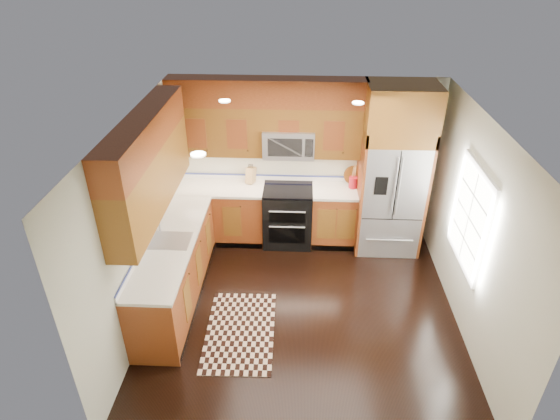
{
  "coord_description": "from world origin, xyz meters",
  "views": [
    {
      "loc": [
        -0.06,
        -4.68,
        4.31
      ],
      "look_at": [
        -0.32,
        0.6,
        1.2
      ],
      "focal_mm": 30.0,
      "sensor_mm": 36.0,
      "label": 1
    }
  ],
  "objects_px": {
    "rug": "(240,331)",
    "utensil_crock": "(353,180)",
    "range": "(288,216)",
    "refrigerator": "(393,171)",
    "knife_block": "(251,175)"
  },
  "relations": [
    {
      "from": "rug",
      "to": "utensil_crock",
      "type": "xyz_separation_m",
      "value": [
        1.52,
        2.19,
        1.06
      ]
    },
    {
      "from": "range",
      "to": "rug",
      "type": "height_order",
      "value": "range"
    },
    {
      "from": "range",
      "to": "refrigerator",
      "type": "height_order",
      "value": "refrigerator"
    },
    {
      "from": "range",
      "to": "rug",
      "type": "xyz_separation_m",
      "value": [
        -0.52,
        -2.07,
        -0.46
      ]
    },
    {
      "from": "refrigerator",
      "to": "rug",
      "type": "relative_size",
      "value": 1.85
    },
    {
      "from": "refrigerator",
      "to": "utensil_crock",
      "type": "distance_m",
      "value": 0.62
    },
    {
      "from": "knife_block",
      "to": "refrigerator",
      "type": "bearing_deg",
      "value": -6.8
    },
    {
      "from": "rug",
      "to": "range",
      "type": "bearing_deg",
      "value": 74.62
    },
    {
      "from": "range",
      "to": "knife_block",
      "type": "relative_size",
      "value": 2.98
    },
    {
      "from": "rug",
      "to": "utensil_crock",
      "type": "height_order",
      "value": "utensil_crock"
    },
    {
      "from": "rug",
      "to": "utensil_crock",
      "type": "relative_size",
      "value": 3.74
    },
    {
      "from": "refrigerator",
      "to": "knife_block",
      "type": "height_order",
      "value": "refrigerator"
    },
    {
      "from": "rug",
      "to": "refrigerator",
      "type": "bearing_deg",
      "value": 43.28
    },
    {
      "from": "refrigerator",
      "to": "rug",
      "type": "distance_m",
      "value": 3.18
    },
    {
      "from": "utensil_crock",
      "to": "rug",
      "type": "bearing_deg",
      "value": -124.83
    }
  ]
}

